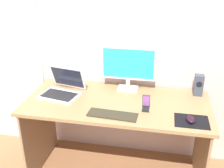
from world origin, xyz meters
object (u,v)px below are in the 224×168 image
at_px(speaker_right, 199,85).
at_px(keyboard_external, 112,115).
at_px(laptop, 62,89).
at_px(phone_in_dock, 146,105).
at_px(monitor, 128,66).
at_px(mouse, 191,119).
at_px(fishbowl, 66,75).

bearing_deg(speaker_right, keyboard_external, -143.78).
xyz_separation_m(laptop, phone_in_dock, (0.75, -0.15, 0.00)).
distance_m(monitor, mouse, 0.73).
distance_m(fishbowl, keyboard_external, 0.74).
xyz_separation_m(monitor, laptop, (-0.55, -0.21, -0.18)).
xyz_separation_m(monitor, mouse, (0.53, -0.47, -0.20)).
height_order(fishbowl, phone_in_dock, fishbowl).
relative_size(fishbowl, phone_in_dock, 1.34).
xyz_separation_m(monitor, speaker_right, (0.62, 0.00, -0.13)).
height_order(monitor, keyboard_external, monitor).
bearing_deg(mouse, laptop, 159.54).
height_order(monitor, fishbowl, monitor).
height_order(fishbowl, keyboard_external, fishbowl).
xyz_separation_m(monitor, keyboard_external, (-0.05, -0.49, -0.22)).
xyz_separation_m(laptop, fishbowl, (-0.04, 0.21, 0.04)).
height_order(speaker_right, keyboard_external, speaker_right).
relative_size(monitor, laptop, 1.29).
bearing_deg(monitor, phone_in_dock, -61.61).
bearing_deg(keyboard_external, phone_in_dock, 31.50).
xyz_separation_m(speaker_right, phone_in_dock, (-0.43, -0.36, -0.05)).
bearing_deg(fishbowl, monitor, -0.60).
bearing_deg(laptop, keyboard_external, -29.07).
distance_m(laptop, mouse, 1.11).
xyz_separation_m(fishbowl, keyboard_external, (0.55, -0.49, -0.08)).
relative_size(mouse, phone_in_dock, 0.73).
distance_m(laptop, fishbowl, 0.22).
distance_m(monitor, speaker_right, 0.63).
height_order(laptop, fishbowl, laptop).
bearing_deg(keyboard_external, speaker_right, 39.61).
height_order(laptop, phone_in_dock, laptop).
xyz_separation_m(keyboard_external, mouse, (0.58, 0.02, 0.02)).
relative_size(speaker_right, keyboard_external, 0.49).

